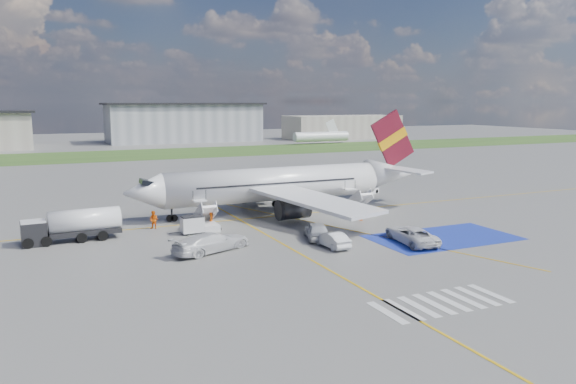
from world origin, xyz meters
The scene contains 22 objects.
ground centered at (0.00, 0.00, 0.00)m, with size 400.00×400.00×0.00m, color #60605E.
grass_strip centered at (0.00, 95.00, 0.01)m, with size 400.00×30.00×0.01m, color #2D4C1E.
taxiway_line_main centered at (0.00, 12.00, 0.01)m, with size 120.00×0.20×0.01m, color gold.
taxiway_line_cross centered at (-5.00, -10.00, 0.01)m, with size 0.20×60.00×0.01m, color gold.
taxiway_line_diag centered at (0.00, 12.00, 0.01)m, with size 0.20×60.00×0.01m, color gold.
staging_box centered at (10.00, -4.00, 0.01)m, with size 14.00×8.00×0.01m, color #192D9A.
crosswalk centered at (-1.80, -18.00, 0.01)m, with size 9.00×4.00×0.01m.
terminal_centre centered at (20.00, 135.00, 6.00)m, with size 48.00×18.00×12.00m, color gray.
terminal_east centered at (75.00, 128.00, 4.00)m, with size 40.00×16.00×8.00m, color #9E9688.
airliner centered at (1.51, 14.00, 3.39)m, with size 36.81×32.95×11.92m.
airstairs_fwd centered at (-9.50, 8.70, 0.62)m, with size 1.90×5.20×3.60m.
airstairs_aft centered at (9.00, 8.70, 0.62)m, with size 1.90×5.20×3.60m.
fuel_tanker centered at (-22.36, 9.28, 1.25)m, with size 8.80×2.85×2.97m.
gpu_cart centered at (-11.45, 7.59, 0.80)m, with size 2.19×1.46×1.78m.
belt_loader centered at (17.09, 20.84, 0.36)m, with size 4.94×3.30×1.45m.
car_silver_a centered at (-1.32, 0.51, 0.84)m, with size 1.97×4.90×1.67m, color silver.
car_silver_b centered at (-1.45, -2.69, 0.71)m, with size 1.50×4.31×1.42m, color silver.
van_white_a centered at (6.03, -4.25, 1.02)m, with size 2.51×5.45×2.04m, color silver.
van_white_b centered at (-11.67, 0.35, 1.12)m, with size 2.33×5.73×2.24m, color silver.
crew_fwd centered at (-8.96, 9.42, 0.92)m, with size 0.67×0.44×1.85m, color #FF660D.
crew_nose centered at (-14.49, 11.18, 0.95)m, with size 0.92×0.72×1.90m, color orange.
crew_aft centered at (6.97, 6.00, 0.86)m, with size 1.01×0.42×1.72m, color #E35A0B.
Camera 1 is at (-25.29, -45.49, 12.91)m, focal length 35.00 mm.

